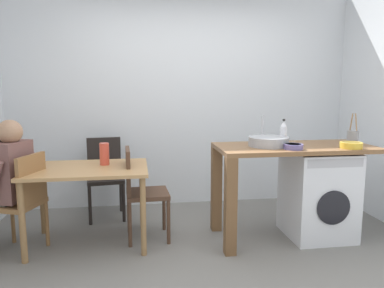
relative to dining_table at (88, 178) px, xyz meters
The scene contains 17 objects.
ground_plane 1.35m from the dining_table, 29.21° to the right, with size 5.46×5.46×0.00m, color slate.
wall_back 1.72m from the dining_table, 48.61° to the left, with size 4.60×0.10×2.70m, color silver.
dining_table is the anchor object (origin of this frame).
chair_person_seat 0.58m from the dining_table, 167.17° to the right, with size 0.51×0.51×0.90m.
chair_opposite 0.50m from the dining_table, ahead, with size 0.42×0.42×0.90m.
chair_spare_by_wall 0.79m from the dining_table, 83.30° to the left, with size 0.45×0.45×0.90m.
seated_person 0.71m from the dining_table, behind, with size 0.57×0.54×1.20m.
kitchen_counter 1.76m from the dining_table, ahead, with size 1.50×0.68×0.92m.
washing_machine 2.23m from the dining_table, ahead, with size 0.60×0.61×0.86m.
sink_basin 1.73m from the dining_table, ahead, with size 0.38×0.38×0.09m, color #9EA0A5.
tap 1.75m from the dining_table, ahead, with size 0.02×0.02×0.28m, color #B2B2B7.
bottle_tall_green 1.90m from the dining_table, ahead, with size 0.06×0.06×0.25m.
mixing_bowl 1.91m from the dining_table, 10.21° to the right, with size 0.18×0.18×0.05m.
utensil_crock 2.61m from the dining_table, ahead, with size 0.11×0.11×0.30m.
colander 2.45m from the dining_table, ahead, with size 0.20×0.20×0.06m.
vase 0.27m from the dining_table, 33.69° to the left, with size 0.09×0.09×0.21m, color #D84C38.
scissors 1.94m from the dining_table, ahead, with size 0.15×0.06×0.01m.
Camera 1 is at (-0.57, -2.88, 1.47)m, focal length 34.67 mm.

